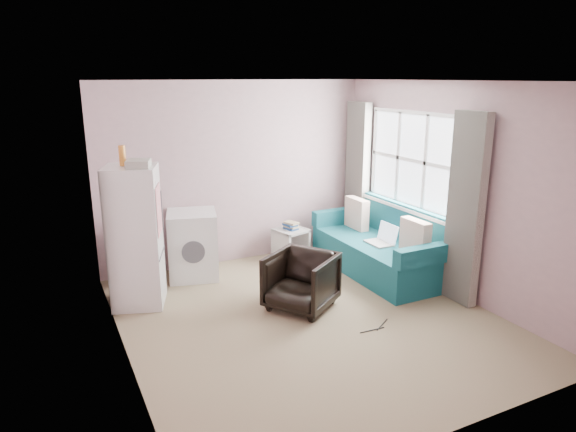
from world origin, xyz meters
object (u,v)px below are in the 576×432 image
at_px(washing_machine, 193,243).
at_px(sofa, 383,247).
at_px(fridge, 135,236).
at_px(armchair, 301,279).
at_px(side_table, 291,242).

distance_m(washing_machine, sofa, 2.52).
height_order(fridge, washing_machine, fridge).
xyz_separation_m(armchair, sofa, (1.52, 0.52, -0.02)).
distance_m(armchair, fridge, 1.92).
bearing_deg(sofa, side_table, 132.84).
xyz_separation_m(washing_machine, sofa, (2.33, -0.94, -0.12)).
distance_m(washing_machine, side_table, 1.45).
distance_m(side_table, sofa, 1.32).
bearing_deg(side_table, armchair, -112.59).
relative_size(washing_machine, sofa, 0.42).
height_order(washing_machine, side_table, washing_machine).
height_order(armchair, fridge, fridge).
height_order(armchair, sofa, sofa).
height_order(armchair, washing_machine, washing_machine).
xyz_separation_m(washing_machine, side_table, (1.43, 0.02, -0.19)).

